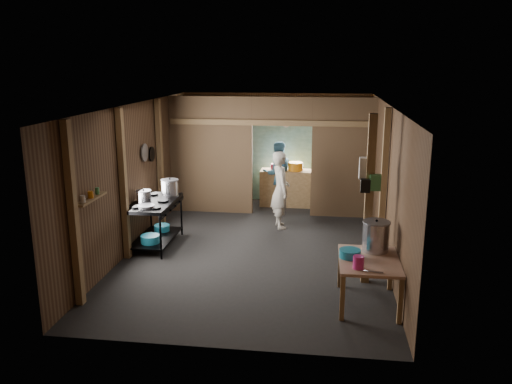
# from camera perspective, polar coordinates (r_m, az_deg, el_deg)

# --- Properties ---
(floor) EXTENTS (4.50, 7.00, 0.00)m
(floor) POSITION_cam_1_polar(r_m,az_deg,el_deg) (9.59, 0.16, -6.09)
(floor) COLOR black
(floor) RESTS_ON ground
(ceiling) EXTENTS (4.50, 7.00, 0.00)m
(ceiling) POSITION_cam_1_polar(r_m,az_deg,el_deg) (9.02, 0.17, 9.59)
(ceiling) COLOR #4E4742
(ceiling) RESTS_ON ground
(wall_back) EXTENTS (4.50, 0.00, 2.60)m
(wall_back) POSITION_cam_1_polar(r_m,az_deg,el_deg) (12.64, 2.20, 4.95)
(wall_back) COLOR #503925
(wall_back) RESTS_ON ground
(wall_front) EXTENTS (4.50, 0.00, 2.60)m
(wall_front) POSITION_cam_1_polar(r_m,az_deg,el_deg) (5.90, -4.22, -5.90)
(wall_front) COLOR #503925
(wall_front) RESTS_ON ground
(wall_left) EXTENTS (0.00, 7.00, 2.60)m
(wall_left) POSITION_cam_1_polar(r_m,az_deg,el_deg) (9.76, -13.06, 1.85)
(wall_left) COLOR #503925
(wall_left) RESTS_ON ground
(wall_right) EXTENTS (0.00, 7.00, 2.60)m
(wall_right) POSITION_cam_1_polar(r_m,az_deg,el_deg) (9.21, 14.18, 1.06)
(wall_right) COLOR #503925
(wall_right) RESTS_ON ground
(partition_left) EXTENTS (1.85, 0.10, 2.60)m
(partition_left) POSITION_cam_1_polar(r_m,az_deg,el_deg) (11.57, -4.97, 4.06)
(partition_left) COLOR brown
(partition_left) RESTS_ON floor
(partition_right) EXTENTS (1.35, 0.10, 2.60)m
(partition_right) POSITION_cam_1_polar(r_m,az_deg,el_deg) (11.31, 9.56, 3.68)
(partition_right) COLOR brown
(partition_right) RESTS_ON floor
(partition_header) EXTENTS (1.30, 0.10, 0.60)m
(partition_header) POSITION_cam_1_polar(r_m,az_deg,el_deg) (11.20, 2.91, 8.92)
(partition_header) COLOR brown
(partition_header) RESTS_ON wall_back
(turquoise_panel) EXTENTS (4.40, 0.06, 2.50)m
(turquoise_panel) POSITION_cam_1_polar(r_m,az_deg,el_deg) (12.59, 2.18, 4.69)
(turquoise_panel) COLOR #85B7B0
(turquoise_panel) RESTS_ON wall_back
(back_counter) EXTENTS (1.20, 0.50, 0.85)m
(back_counter) POSITION_cam_1_polar(r_m,az_deg,el_deg) (12.25, 3.32, 0.47)
(back_counter) COLOR #91704A
(back_counter) RESTS_ON floor
(wall_clock) EXTENTS (0.20, 0.03, 0.20)m
(wall_clock) POSITION_cam_1_polar(r_m,az_deg,el_deg) (12.44, 3.34, 7.58)
(wall_clock) COLOR beige
(wall_clock) RESTS_ON wall_back
(post_left_a) EXTENTS (0.10, 0.12, 2.60)m
(post_left_a) POSITION_cam_1_polar(r_m,az_deg,el_deg) (7.43, -19.49, -2.46)
(post_left_a) COLOR #91704A
(post_left_a) RESTS_ON floor
(post_left_b) EXTENTS (0.10, 0.12, 2.60)m
(post_left_b) POSITION_cam_1_polar(r_m,az_deg,el_deg) (9.01, -14.40, 0.75)
(post_left_b) COLOR #91704A
(post_left_b) RESTS_ON floor
(post_left_c) EXTENTS (0.10, 0.12, 2.60)m
(post_left_c) POSITION_cam_1_polar(r_m,az_deg,el_deg) (10.85, -10.53, 3.19)
(post_left_c) COLOR #91704A
(post_left_c) RESTS_ON floor
(post_right) EXTENTS (0.10, 0.12, 2.60)m
(post_right) POSITION_cam_1_polar(r_m,az_deg,el_deg) (9.01, 13.88, 0.79)
(post_right) COLOR #91704A
(post_right) RESTS_ON floor
(post_free) EXTENTS (0.12, 0.12, 2.60)m
(post_free) POSITION_cam_1_polar(r_m,az_deg,el_deg) (7.92, 12.33, -0.96)
(post_free) COLOR #91704A
(post_free) RESTS_ON floor
(cross_beam) EXTENTS (4.40, 0.12, 0.12)m
(cross_beam) POSITION_cam_1_polar(r_m,az_deg,el_deg) (11.20, 1.59, 7.65)
(cross_beam) COLOR #91704A
(cross_beam) RESTS_ON wall_left
(pan_lid_big) EXTENTS (0.03, 0.34, 0.34)m
(pan_lid_big) POSITION_cam_1_polar(r_m,az_deg,el_deg) (10.05, -12.17, 4.28)
(pan_lid_big) COLOR slate
(pan_lid_big) RESTS_ON wall_left
(pan_lid_small) EXTENTS (0.03, 0.30, 0.30)m
(pan_lid_small) POSITION_cam_1_polar(r_m,az_deg,el_deg) (10.44, -11.41, 4.12)
(pan_lid_small) COLOR black
(pan_lid_small) RESTS_ON wall_left
(wall_shelf) EXTENTS (0.14, 0.80, 0.03)m
(wall_shelf) POSITION_cam_1_polar(r_m,az_deg,el_deg) (7.82, -17.73, -0.74)
(wall_shelf) COLOR #91704A
(wall_shelf) RESTS_ON wall_left
(jar_white) EXTENTS (0.07, 0.07, 0.10)m
(jar_white) POSITION_cam_1_polar(r_m,az_deg,el_deg) (7.58, -18.55, -0.75)
(jar_white) COLOR beige
(jar_white) RESTS_ON wall_shelf
(jar_yellow) EXTENTS (0.08, 0.08, 0.10)m
(jar_yellow) POSITION_cam_1_polar(r_m,az_deg,el_deg) (7.80, -17.76, -0.28)
(jar_yellow) COLOR #C36E11
(jar_yellow) RESTS_ON wall_shelf
(jar_green) EXTENTS (0.06, 0.06, 0.10)m
(jar_green) POSITION_cam_1_polar(r_m,az_deg,el_deg) (8.00, -17.10, 0.11)
(jar_green) COLOR #408D50
(jar_green) RESTS_ON wall_shelf
(bag_white) EXTENTS (0.22, 0.15, 0.32)m
(bag_white) POSITION_cam_1_polar(r_m,az_deg,el_deg) (7.88, 12.11, 2.58)
(bag_white) COLOR beige
(bag_white) RESTS_ON post_free
(bag_green) EXTENTS (0.16, 0.12, 0.24)m
(bag_green) POSITION_cam_1_polar(r_m,az_deg,el_deg) (7.79, 12.99, 1.04)
(bag_green) COLOR #408D50
(bag_green) RESTS_ON post_free
(bag_black) EXTENTS (0.14, 0.10, 0.20)m
(bag_black) POSITION_cam_1_polar(r_m,az_deg,el_deg) (7.77, 11.96, 0.69)
(bag_black) COLOR black
(bag_black) RESTS_ON post_free
(gas_range) EXTENTS (0.74, 1.44, 0.85)m
(gas_range) POSITION_cam_1_polar(r_m,az_deg,el_deg) (9.72, -11.04, -3.44)
(gas_range) COLOR black
(gas_range) RESTS_ON floor
(prep_table) EXTENTS (0.82, 1.13, 0.67)m
(prep_table) POSITION_cam_1_polar(r_m,az_deg,el_deg) (7.50, 12.25, -9.63)
(prep_table) COLOR tan
(prep_table) RESTS_ON floor
(stove_pot_large) EXTENTS (0.33, 0.33, 0.33)m
(stove_pot_large) POSITION_cam_1_polar(r_m,az_deg,el_deg) (9.93, -9.45, 0.44)
(stove_pot_large) COLOR #AEAFBA
(stove_pot_large) RESTS_ON gas_range
(stove_pot_med) EXTENTS (0.30, 0.30, 0.24)m
(stove_pot_med) POSITION_cam_1_polar(r_m,az_deg,el_deg) (9.57, -12.27, -0.51)
(stove_pot_med) COLOR #AEAFBA
(stove_pot_med) RESTS_ON gas_range
(frying_pan) EXTENTS (0.31, 0.52, 0.07)m
(frying_pan) POSITION_cam_1_polar(r_m,az_deg,el_deg) (9.20, -12.02, -1.57)
(frying_pan) COLOR slate
(frying_pan) RESTS_ON gas_range
(blue_tub_front) EXTENTS (0.34, 0.34, 0.14)m
(blue_tub_front) POSITION_cam_1_polar(r_m,az_deg,el_deg) (9.50, -11.58, -5.10)
(blue_tub_front) COLOR teal
(blue_tub_front) RESTS_ON gas_range
(blue_tub_back) EXTENTS (0.29, 0.29, 0.12)m
(blue_tub_back) POSITION_cam_1_polar(r_m,az_deg,el_deg) (10.11, -10.34, -3.91)
(blue_tub_back) COLOR teal
(blue_tub_back) RESTS_ON gas_range
(stock_pot) EXTENTS (0.49, 0.49, 0.47)m
(stock_pot) POSITION_cam_1_polar(r_m,az_deg,el_deg) (7.64, 13.06, -4.84)
(stock_pot) COLOR #AEAFBA
(stock_pot) RESTS_ON prep_table
(wash_basin) EXTENTS (0.38, 0.38, 0.11)m
(wash_basin) POSITION_cam_1_polar(r_m,az_deg,el_deg) (7.37, 10.32, -6.68)
(wash_basin) COLOR teal
(wash_basin) RESTS_ON prep_table
(pink_bucket) EXTENTS (0.15, 0.15, 0.17)m
(pink_bucket) POSITION_cam_1_polar(r_m,az_deg,el_deg) (7.00, 11.22, -7.62)
(pink_bucket) COLOR #C9267F
(pink_bucket) RESTS_ON prep_table
(knife) EXTENTS (0.30, 0.09, 0.01)m
(knife) POSITION_cam_1_polar(r_m,az_deg,el_deg) (6.96, 12.63, -8.54)
(knife) COLOR #AEAFBA
(knife) RESTS_ON prep_table
(yellow_tub) EXTENTS (0.35, 0.35, 0.19)m
(yellow_tub) POSITION_cam_1_polar(r_m,az_deg,el_deg) (12.12, 4.37, 2.83)
(yellow_tub) COLOR #C36E11
(yellow_tub) RESTS_ON back_counter
(red_cup) EXTENTS (0.13, 0.13, 0.15)m
(red_cup) POSITION_cam_1_polar(r_m,az_deg,el_deg) (12.17, 1.93, 2.80)
(red_cup) COLOR #C63850
(red_cup) RESTS_ON back_counter
(cook) EXTENTS (0.54, 0.67, 1.58)m
(cook) POSITION_cam_1_polar(r_m,az_deg,el_deg) (10.52, 2.72, 0.24)
(cook) COLOR beige
(cook) RESTS_ON floor
(worker_back) EXTENTS (0.91, 0.81, 1.53)m
(worker_back) POSITION_cam_1_polar(r_m,az_deg,el_deg) (12.14, 2.37, 2.00)
(worker_back) COLOR teal
(worker_back) RESTS_ON floor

